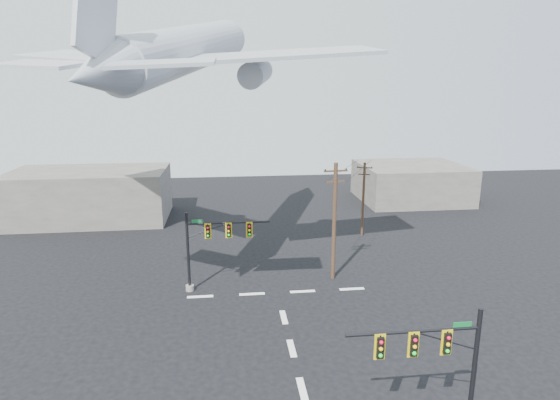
{
  "coord_description": "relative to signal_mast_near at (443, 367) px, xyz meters",
  "views": [
    {
      "loc": [
        -3.73,
        -21.65,
        15.96
      ],
      "look_at": [
        -0.61,
        5.0,
        9.27
      ],
      "focal_mm": 30.0,
      "sensor_mm": 36.0,
      "label": 1
    }
  ],
  "objects": [
    {
      "name": "building_right",
      "position": [
        16.31,
        44.1,
        -1.1
      ],
      "size": [
        14.0,
        12.0,
        5.0
      ],
      "primitive_type": "cube",
      "color": "slate",
      "rests_on": "ground"
    },
    {
      "name": "ground",
      "position": [
        -5.69,
        4.1,
        -3.6
      ],
      "size": [
        120.0,
        120.0,
        0.0
      ],
      "primitive_type": "plane",
      "color": "black",
      "rests_on": "ground"
    },
    {
      "name": "power_lines",
      "position": [
        2.1,
        23.81,
        4.67
      ],
      "size": [
        7.3,
        10.83,
        0.03
      ],
      "color": "black"
    },
    {
      "name": "building_left",
      "position": [
        -25.69,
        39.1,
        -0.6
      ],
      "size": [
        18.0,
        10.0,
        6.0
      ],
      "primitive_type": "cube",
      "color": "slate",
      "rests_on": "ground"
    },
    {
      "name": "airliner",
      "position": [
        -12.17,
        21.45,
        14.89
      ],
      "size": [
        29.41,
        31.72,
        8.54
      ],
      "rotation": [
        0.0,
        -0.16,
        1.27
      ],
      "color": "#A4AAB0"
    },
    {
      "name": "signal_mast_near",
      "position": [
        0.0,
        0.0,
        0.0
      ],
      "size": [
        6.4,
        0.7,
        6.35
      ],
      "color": "gray",
      "rests_on": "ground"
    },
    {
      "name": "lane_markings",
      "position": [
        -5.69,
        9.43,
        -3.59
      ],
      "size": [
        14.0,
        21.2,
        0.01
      ],
      "color": "white",
      "rests_on": "ground"
    },
    {
      "name": "signal_mast_far",
      "position": [
        -10.93,
        17.26,
        0.05
      ],
      "size": [
        6.71,
        0.71,
        6.42
      ],
      "color": "gray",
      "rests_on": "ground"
    },
    {
      "name": "utility_pole_b",
      "position": [
        4.95,
        29.21,
        0.58
      ],
      "size": [
        1.56,
        0.62,
        7.98
      ],
      "rotation": [
        0.0,
        0.0,
        -0.33
      ],
      "color": "#442B1D",
      "rests_on": "ground"
    },
    {
      "name": "utility_pole_a",
      "position": [
        -0.74,
        18.4,
        1.55
      ],
      "size": [
        1.97,
        0.33,
        9.85
      ],
      "rotation": [
        0.0,
        0.0,
        0.09
      ],
      "color": "#442B1D",
      "rests_on": "ground"
    }
  ]
}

